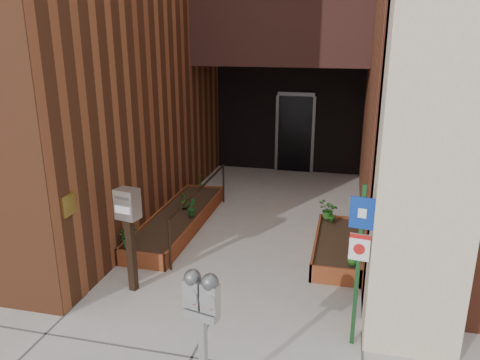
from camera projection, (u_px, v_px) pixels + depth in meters
The scene contains 14 objects.
ground at pixel (215, 312), 6.55m from camera, with size 80.00×80.00×0.00m, color #9E9991.
planter_left at pixel (179, 221), 9.36m from camera, with size 0.90×3.60×0.30m.
planter_right at pixel (338, 247), 8.20m from camera, with size 0.80×2.20×0.30m.
handrail at pixel (201, 195), 9.02m from camera, with size 0.04×3.34×0.90m.
parking_meter at pixel (202, 306), 4.45m from camera, with size 0.37×0.21×1.61m.
sign_post at pixel (359, 250), 5.49m from camera, with size 0.29×0.09×2.10m.
payment_dropbox at pixel (129, 218), 6.77m from camera, with size 0.36×0.30×1.61m.
shrub_left_a at pixel (129, 236), 7.83m from camera, with size 0.34×0.34×0.38m, color #1C631F.
shrub_left_b at pixel (191, 207), 9.15m from camera, with size 0.18×0.18×0.33m, color #1A5E21.
shrub_left_c at pixel (185, 200), 9.57m from camera, with size 0.18×0.18×0.32m, color #285D1A.
shrub_left_d at pixel (201, 181), 10.75m from camera, with size 0.17×0.17×0.33m, color #295B1A.
shrub_right_a at pixel (353, 254), 7.21m from camera, with size 0.19×0.19×0.34m, color #22611B.
shrub_right_b at pixel (333, 212), 8.83m from camera, with size 0.20×0.20×0.38m, color #1D5017.
shrub_right_c at pixel (327, 210), 8.99m from camera, with size 0.31×0.31×0.35m, color #235F1B.
Camera 1 is at (1.66, -5.45, 3.74)m, focal length 35.00 mm.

